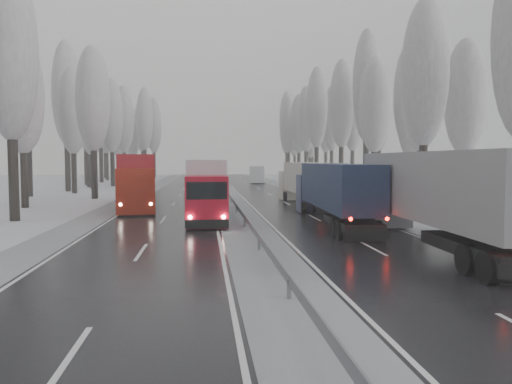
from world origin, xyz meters
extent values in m
plane|color=white|center=(0.00, 0.00, 0.00)|extent=(260.00, 260.00, 0.00)
cube|color=black|center=(5.25, 30.00, 0.01)|extent=(7.50, 200.00, 0.03)
cube|color=black|center=(-5.25, 30.00, 0.01)|extent=(7.50, 200.00, 0.03)
cube|color=#95979C|center=(0.00, 30.00, 0.02)|extent=(3.00, 200.00, 0.04)
cube|color=#95979C|center=(10.20, 30.00, 0.02)|extent=(2.40, 200.00, 0.04)
cube|color=#95979C|center=(-10.20, 30.00, 0.02)|extent=(2.40, 200.00, 0.04)
cube|color=slate|center=(0.00, 30.00, 0.60)|extent=(0.06, 200.00, 0.32)
cube|color=slate|center=(0.00, 28.00, 0.30)|extent=(0.12, 0.12, 0.60)
cube|color=slate|center=(0.00, 60.00, 0.30)|extent=(0.12, 0.12, 0.60)
cylinder|color=black|center=(14.51, 27.03, 2.81)|extent=(0.68, 0.68, 5.62)
ellipsoid|color=gray|center=(14.51, 27.03, 10.84)|extent=(3.60, 3.60, 11.48)
cylinder|color=black|center=(20.02, 31.03, 2.47)|extent=(0.64, 0.64, 4.94)
ellipsoid|color=gray|center=(20.02, 31.03, 9.53)|extent=(3.60, 3.60, 10.09)
cylinder|color=black|center=(17.90, 35.17, 2.66)|extent=(0.66, 0.66, 5.32)
ellipsoid|color=gray|center=(17.90, 35.17, 10.27)|extent=(3.60, 3.60, 10.88)
cylinder|color=black|center=(20.12, 39.17, 3.16)|extent=(0.72, 0.72, 6.31)
ellipsoid|color=gray|center=(20.12, 39.17, 12.17)|extent=(3.60, 3.60, 12.90)
cylinder|color=black|center=(17.02, 45.60, 2.69)|extent=(0.67, 0.67, 5.38)
ellipsoid|color=gray|center=(17.02, 45.60, 10.37)|extent=(3.60, 3.60, 10.98)
cylinder|color=black|center=(23.31, 49.60, 2.30)|extent=(0.62, 0.62, 4.59)
ellipsoid|color=gray|center=(23.31, 49.60, 8.86)|extent=(3.60, 3.60, 9.39)
cylinder|color=black|center=(17.90, 51.02, 3.47)|extent=(0.76, 0.76, 6.95)
ellipsoid|color=gray|center=(17.90, 51.02, 13.40)|extent=(3.60, 3.60, 14.19)
cylinder|color=black|center=(24.81, 55.02, 3.30)|extent=(0.74, 0.74, 6.59)
ellipsoid|color=gray|center=(24.81, 55.02, 12.71)|extent=(3.60, 3.60, 13.46)
cylinder|color=black|center=(17.56, 61.27, 3.18)|extent=(0.72, 0.72, 6.37)
ellipsoid|color=gray|center=(17.56, 61.27, 12.28)|extent=(3.60, 3.60, 13.01)
cylinder|color=black|center=(24.72, 65.27, 2.99)|extent=(0.70, 0.70, 5.97)
ellipsoid|color=gray|center=(24.72, 65.27, 11.52)|extent=(3.60, 3.60, 12.20)
cylinder|color=black|center=(16.34, 71.95, 3.33)|extent=(0.74, 0.74, 6.65)
ellipsoid|color=gray|center=(16.34, 71.95, 12.83)|extent=(3.60, 3.60, 13.59)
cylinder|color=black|center=(23.71, 75.95, 3.07)|extent=(0.71, 0.71, 6.14)
ellipsoid|color=gray|center=(23.71, 75.95, 11.84)|extent=(3.60, 3.60, 12.54)
cylinder|color=black|center=(16.56, 81.70, 3.03)|extent=(0.71, 0.71, 6.05)
ellipsoid|color=gray|center=(16.56, 81.70, 11.68)|extent=(3.60, 3.60, 12.37)
cylinder|color=black|center=(22.48, 85.70, 3.15)|extent=(0.72, 0.72, 6.30)
ellipsoid|color=gray|center=(22.48, 85.70, 12.15)|extent=(3.60, 3.60, 12.87)
cylinder|color=black|center=(16.63, 89.21, 2.94)|extent=(0.70, 0.70, 5.88)
ellipsoid|color=gray|center=(16.63, 89.21, 11.33)|extent=(3.60, 3.60, 12.00)
cylinder|color=black|center=(19.77, 93.21, 2.43)|extent=(0.64, 0.64, 4.86)
ellipsoid|color=gray|center=(19.77, 93.21, 9.37)|extent=(3.60, 3.60, 9.92)
cylinder|color=black|center=(15.73, 96.32, 2.99)|extent=(0.70, 0.70, 5.98)
ellipsoid|color=gray|center=(15.73, 96.32, 11.53)|extent=(3.60, 3.60, 12.21)
cylinder|color=black|center=(24.94, 100.32, 3.09)|extent=(0.71, 0.71, 6.19)
ellipsoid|color=gray|center=(24.94, 100.32, 11.93)|extent=(3.60, 3.60, 12.64)
cylinder|color=black|center=(17.04, 106.16, 3.43)|extent=(0.75, 0.75, 6.86)
ellipsoid|color=gray|center=(17.04, 106.16, 13.22)|extent=(3.60, 3.60, 14.01)
cylinder|color=black|center=(24.02, 110.16, 2.77)|extent=(0.68, 0.68, 5.55)
ellipsoid|color=gray|center=(24.02, 110.16, 10.70)|extent=(3.60, 3.60, 11.33)
cylinder|color=black|center=(18.73, 116.73, 3.05)|extent=(0.71, 0.71, 6.09)
ellipsoid|color=gray|center=(18.73, 116.73, 11.75)|extent=(3.60, 3.60, 12.45)
cylinder|color=black|center=(21.55, 120.73, 2.74)|extent=(0.67, 0.67, 5.49)
ellipsoid|color=gray|center=(21.55, 120.73, 10.58)|extent=(3.60, 3.60, 11.21)
cylinder|color=black|center=(-15.13, 24.57, 2.92)|extent=(0.69, 0.69, 5.83)
ellipsoid|color=gray|center=(-15.13, 24.57, 11.25)|extent=(3.60, 3.60, 11.92)
cylinder|color=black|center=(-17.75, 34.20, 2.52)|extent=(0.65, 0.65, 5.03)
ellipsoid|color=gray|center=(-17.75, 34.20, 9.70)|extent=(3.60, 3.60, 10.28)
cylinder|color=black|center=(-13.94, 43.73, 2.72)|extent=(0.67, 0.67, 5.44)
ellipsoid|color=gray|center=(-13.94, 43.73, 10.49)|extent=(3.60, 3.60, 11.11)
cylinder|color=black|center=(-21.85, 47.73, 2.86)|extent=(0.69, 0.69, 5.72)
ellipsoid|color=gray|center=(-21.85, 47.73, 11.04)|extent=(3.60, 3.60, 11.69)
cylinder|color=black|center=(-18.26, 52.71, 2.61)|extent=(0.66, 0.66, 5.23)
ellipsoid|color=gray|center=(-18.26, 52.71, 10.08)|extent=(3.60, 3.60, 10.68)
cylinder|color=black|center=(-20.05, 56.71, 3.30)|extent=(0.74, 0.74, 6.60)
ellipsoid|color=gray|center=(-20.05, 56.71, 12.74)|extent=(3.60, 3.60, 13.49)
cylinder|color=black|center=(-18.16, 62.35, 2.58)|extent=(0.65, 0.65, 5.16)
ellipsoid|color=gray|center=(-18.16, 62.35, 9.95)|extent=(3.60, 3.60, 10.54)
cylinder|color=black|center=(-19.54, 66.35, 2.90)|extent=(0.69, 0.69, 5.79)
ellipsoid|color=gray|center=(-19.54, 66.35, 11.18)|extent=(3.60, 3.60, 11.84)
cylinder|color=black|center=(-16.58, 69.11, 2.82)|extent=(0.68, 0.68, 5.64)
ellipsoid|color=gray|center=(-16.58, 69.11, 10.89)|extent=(3.60, 3.60, 11.53)
cylinder|color=black|center=(-21.42, 73.11, 3.28)|extent=(0.73, 0.73, 6.56)
ellipsoid|color=gray|center=(-21.42, 73.11, 12.65)|extent=(3.60, 3.60, 13.40)
cylinder|color=black|center=(-16.33, 79.19, 2.90)|extent=(0.69, 0.69, 5.79)
ellipsoid|color=gray|center=(-16.33, 79.19, 11.17)|extent=(3.60, 3.60, 11.84)
cylinder|color=black|center=(-21.09, 83.19, 3.32)|extent=(0.74, 0.74, 6.65)
ellipsoid|color=gray|center=(-21.09, 83.19, 12.82)|extent=(3.60, 3.60, 13.58)
cylinder|color=black|center=(-18.93, 88.54, 2.56)|extent=(0.65, 0.65, 5.12)
ellipsoid|color=gray|center=(-18.93, 88.54, 9.88)|extent=(3.60, 3.60, 10.46)
cylinder|color=black|center=(-21.82, 92.54, 2.92)|extent=(0.69, 0.69, 5.84)
ellipsoid|color=gray|center=(-21.82, 92.54, 11.26)|extent=(3.60, 3.60, 11.92)
cylinder|color=black|center=(-15.07, 99.33, 3.34)|extent=(0.74, 0.74, 6.67)
ellipsoid|color=gray|center=(-15.07, 99.33, 12.87)|extent=(3.60, 3.60, 13.63)
cylinder|color=black|center=(-24.20, 103.33, 3.15)|extent=(0.72, 0.72, 6.31)
ellipsoid|color=gray|center=(-24.20, 103.33, 12.16)|extent=(3.60, 3.60, 12.88)
cylinder|color=black|center=(-14.05, 108.72, 3.14)|extent=(0.72, 0.72, 6.29)
ellipsoid|color=gray|center=(-14.05, 108.72, 12.12)|extent=(3.60, 3.60, 12.84)
cylinder|color=black|center=(-19.66, 112.72, 2.43)|extent=(0.64, 0.64, 4.86)
ellipsoid|color=gray|center=(-19.66, 112.72, 9.36)|extent=(3.60, 3.60, 9.92)
cylinder|color=black|center=(-17.56, 115.31, 3.31)|extent=(0.74, 0.74, 6.63)
ellipsoid|color=gray|center=(-17.56, 115.31, 12.78)|extent=(3.60, 3.60, 13.54)
cylinder|color=black|center=(-20.33, 119.31, 2.89)|extent=(0.69, 0.69, 5.79)
ellipsoid|color=gray|center=(-20.33, 119.31, 11.16)|extent=(3.60, 3.60, 11.82)
cube|color=#434348|center=(8.22, 19.24, 1.79)|extent=(2.77, 2.88, 3.26)
cube|color=black|center=(8.25, 20.60, 2.55)|extent=(2.50, 0.16, 1.09)
cube|color=black|center=(8.25, 20.71, 0.49)|extent=(2.72, 0.21, 0.54)
cube|color=slate|center=(8.06, 10.77, 2.93)|extent=(3.04, 14.17, 3.04)
cube|color=black|center=(7.98, 6.86, 0.81)|extent=(2.50, 6.02, 0.49)
cylinder|color=black|center=(7.06, 18.40, 0.56)|extent=(0.40, 1.14, 1.13)
cylinder|color=black|center=(9.34, 18.35, 0.56)|extent=(0.40, 1.14, 1.13)
cylinder|color=black|center=(6.83, 6.45, 0.56)|extent=(0.40, 1.14, 1.13)
cylinder|color=black|center=(6.81, 5.04, 0.56)|extent=(0.40, 1.14, 1.13)
sphere|color=white|center=(7.22, 20.76, 0.92)|extent=(0.24, 0.24, 0.24)
sphere|color=white|center=(9.28, 20.72, 0.92)|extent=(0.24, 0.24, 0.24)
cube|color=#1F234D|center=(5.88, 26.84, 1.55)|extent=(2.43, 2.52, 2.82)
cube|color=black|center=(5.92, 28.02, 2.21)|extent=(2.16, 0.17, 0.94)
cube|color=black|center=(5.92, 28.11, 0.42)|extent=(2.35, 0.22, 0.47)
cube|color=#142038|center=(5.63, 19.53, 2.53)|extent=(2.81, 12.28, 2.63)
cube|color=black|center=(5.42, 13.38, 0.52)|extent=(2.16, 0.19, 0.42)
cube|color=black|center=(5.51, 16.15, 0.70)|extent=(2.24, 5.23, 0.42)
cube|color=black|center=(5.44, 13.90, 0.33)|extent=(2.16, 0.13, 0.56)
cylinder|color=black|center=(4.87, 26.13, 0.49)|extent=(0.36, 0.99, 0.98)
cylinder|color=black|center=(6.84, 26.06, 0.49)|extent=(0.36, 0.99, 0.98)
cylinder|color=black|center=(4.52, 15.81, 0.49)|extent=(0.36, 0.99, 0.98)
cylinder|color=black|center=(6.49, 15.74, 0.49)|extent=(0.36, 0.99, 0.98)
cylinder|color=black|center=(4.47, 14.59, 0.49)|extent=(0.36, 0.99, 0.98)
cylinder|color=black|center=(6.44, 14.52, 0.49)|extent=(0.36, 0.99, 0.98)
sphere|color=#FF0C05|center=(4.53, 13.35, 1.27)|extent=(0.19, 0.19, 0.19)
sphere|color=#FF0C05|center=(6.31, 13.29, 1.27)|extent=(0.19, 0.19, 0.19)
sphere|color=white|center=(5.03, 28.17, 0.80)|extent=(0.21, 0.21, 0.21)
sphere|color=white|center=(6.82, 28.11, 0.80)|extent=(0.21, 0.21, 0.21)
cube|color=beige|center=(6.37, 38.76, 1.55)|extent=(2.42, 2.51, 2.82)
cube|color=black|center=(6.33, 39.93, 2.21)|extent=(2.16, 0.16, 0.94)
cube|color=black|center=(6.33, 40.03, 0.42)|extent=(2.35, 0.21, 0.47)
cube|color=#B7B2A4|center=(6.58, 31.44, 2.54)|extent=(2.75, 12.28, 2.63)
cube|color=black|center=(6.77, 25.29, 0.52)|extent=(2.16, 0.18, 0.42)
cube|color=black|center=(6.68, 28.06, 0.70)|extent=(2.22, 5.23, 0.42)
cube|color=black|center=(6.75, 25.80, 0.33)|extent=(2.16, 0.12, 0.56)
cylinder|color=black|center=(5.40, 37.98, 0.49)|extent=(0.36, 0.99, 0.98)
cylinder|color=black|center=(7.38, 38.04, 0.49)|extent=(0.36, 0.99, 0.98)
cylinder|color=black|center=(5.71, 27.65, 0.49)|extent=(0.36, 0.99, 0.98)
cylinder|color=black|center=(7.68, 27.71, 0.49)|extent=(0.36, 0.99, 0.98)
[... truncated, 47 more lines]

